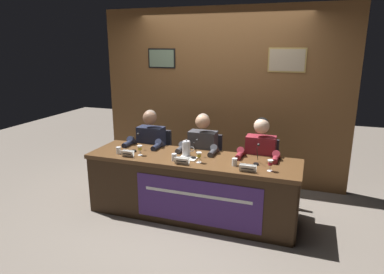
# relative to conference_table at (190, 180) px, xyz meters

# --- Properties ---
(ground_plane) EXTENTS (12.00, 12.00, 0.00)m
(ground_plane) POSITION_rel_conference_table_xyz_m (-0.00, 0.10, -0.50)
(ground_plane) COLOR #70665B
(wall_back_panelled) EXTENTS (3.76, 0.14, 2.60)m
(wall_back_panelled) POSITION_rel_conference_table_xyz_m (-0.00, 1.42, 0.80)
(wall_back_panelled) COLOR brown
(wall_back_panelled) RESTS_ON ground_plane
(conference_table) EXTENTS (2.56, 0.73, 0.76)m
(conference_table) POSITION_rel_conference_table_xyz_m (0.00, 0.00, 0.00)
(conference_table) COLOR brown
(conference_table) RESTS_ON ground_plane
(chair_left) EXTENTS (0.44, 0.44, 0.88)m
(chair_left) POSITION_rel_conference_table_xyz_m (-0.76, 0.65, -0.08)
(chair_left) COLOR black
(chair_left) RESTS_ON ground_plane
(panelist_left) EXTENTS (0.51, 0.48, 1.21)m
(panelist_left) POSITION_rel_conference_table_xyz_m (-0.76, 0.45, 0.20)
(panelist_left) COLOR black
(panelist_left) RESTS_ON ground_plane
(nameplate_left) EXTENTS (0.16, 0.06, 0.08)m
(nameplate_left) POSITION_rel_conference_table_xyz_m (-0.74, -0.14, 0.29)
(nameplate_left) COLOR white
(nameplate_left) RESTS_ON conference_table
(juice_glass_left) EXTENTS (0.06, 0.06, 0.12)m
(juice_glass_left) POSITION_rel_conference_table_xyz_m (-0.63, -0.04, 0.34)
(juice_glass_left) COLOR white
(juice_glass_left) RESTS_ON conference_table
(water_cup_left) EXTENTS (0.06, 0.06, 0.08)m
(water_cup_left) POSITION_rel_conference_table_xyz_m (-0.91, -0.07, 0.29)
(water_cup_left) COLOR silver
(water_cup_left) RESTS_ON conference_table
(microphone_left) EXTENTS (0.06, 0.17, 0.22)m
(microphone_left) POSITION_rel_conference_table_xyz_m (-0.77, 0.10, 0.33)
(microphone_left) COLOR black
(microphone_left) RESTS_ON conference_table
(chair_center) EXTENTS (0.44, 0.44, 0.88)m
(chair_center) POSITION_rel_conference_table_xyz_m (-0.00, 0.65, -0.08)
(chair_center) COLOR black
(chair_center) RESTS_ON ground_plane
(panelist_center) EXTENTS (0.51, 0.48, 1.21)m
(panelist_center) POSITION_rel_conference_table_xyz_m (-0.00, 0.45, 0.20)
(panelist_center) COLOR black
(panelist_center) RESTS_ON ground_plane
(nameplate_center) EXTENTS (0.17, 0.06, 0.08)m
(nameplate_center) POSITION_rel_conference_table_xyz_m (-0.03, -0.18, 0.29)
(nameplate_center) COLOR white
(nameplate_center) RESTS_ON conference_table
(juice_glass_center) EXTENTS (0.06, 0.06, 0.12)m
(juice_glass_center) POSITION_rel_conference_table_xyz_m (0.14, -0.06, 0.34)
(juice_glass_center) COLOR white
(juice_glass_center) RESTS_ON conference_table
(water_cup_center) EXTENTS (0.06, 0.06, 0.08)m
(water_cup_center) POSITION_rel_conference_table_xyz_m (-0.16, -0.09, 0.29)
(water_cup_center) COLOR silver
(water_cup_center) RESTS_ON conference_table
(microphone_center) EXTENTS (0.06, 0.17, 0.22)m
(microphone_center) POSITION_rel_conference_table_xyz_m (0.04, 0.08, 0.33)
(microphone_center) COLOR black
(microphone_center) RESTS_ON conference_table
(chair_right) EXTENTS (0.44, 0.44, 0.88)m
(chair_right) POSITION_rel_conference_table_xyz_m (0.75, 0.65, -0.08)
(chair_right) COLOR black
(chair_right) RESTS_ON ground_plane
(panelist_right) EXTENTS (0.51, 0.48, 1.21)m
(panelist_right) POSITION_rel_conference_table_xyz_m (0.75, 0.45, 0.20)
(panelist_right) COLOR black
(panelist_right) RESTS_ON ground_plane
(nameplate_right) EXTENTS (0.18, 0.06, 0.08)m
(nameplate_right) POSITION_rel_conference_table_xyz_m (0.72, -0.17, 0.29)
(nameplate_right) COLOR white
(nameplate_right) RESTS_ON conference_table
(juice_glass_right) EXTENTS (0.06, 0.06, 0.12)m
(juice_glass_right) POSITION_rel_conference_table_xyz_m (0.94, -0.07, 0.34)
(juice_glass_right) COLOR white
(juice_glass_right) RESTS_ON conference_table
(water_cup_right) EXTENTS (0.06, 0.06, 0.08)m
(water_cup_right) POSITION_rel_conference_table_xyz_m (0.54, -0.02, 0.29)
(water_cup_right) COLOR silver
(water_cup_right) RESTS_ON conference_table
(microphone_right) EXTENTS (0.06, 0.17, 0.22)m
(microphone_right) POSITION_rel_conference_table_xyz_m (0.77, 0.12, 0.33)
(microphone_right) COLOR black
(microphone_right) RESTS_ON conference_table
(water_pitcher_central) EXTENTS (0.15, 0.10, 0.21)m
(water_pitcher_central) POSITION_rel_conference_table_xyz_m (-0.08, 0.11, 0.35)
(water_pitcher_central) COLOR silver
(water_pitcher_central) RESTS_ON conference_table
(document_stack_center) EXTENTS (0.21, 0.15, 0.01)m
(document_stack_center) POSITION_rel_conference_table_xyz_m (-0.03, 0.02, 0.26)
(document_stack_center) COLOR white
(document_stack_center) RESTS_ON conference_table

